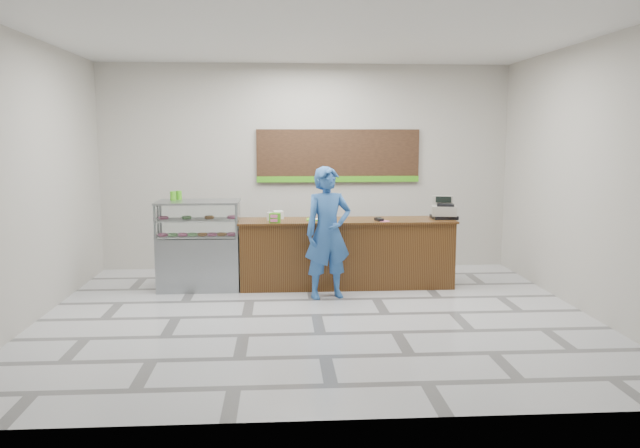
{
  "coord_description": "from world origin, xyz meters",
  "views": [
    {
      "loc": [
        -0.46,
        -7.76,
        2.28
      ],
      "look_at": [
        0.1,
        0.9,
        1.06
      ],
      "focal_mm": 35.0,
      "sensor_mm": 36.0,
      "label": 1
    }
  ],
  "objects": [
    {
      "name": "customer",
      "position": [
        0.22,
        0.9,
        0.93
      ],
      "size": [
        0.77,
        0.6,
        1.86
      ],
      "primitive_type": "imported",
      "rotation": [
        0.0,
        0.0,
        0.26
      ],
      "color": "#2B5BA3",
      "rests_on": "floor"
    },
    {
      "name": "display_case",
      "position": [
        -1.67,
        1.55,
        0.68
      ],
      "size": [
        1.22,
        0.72,
        1.33
      ],
      "color": "gray",
      "rests_on": "floor"
    },
    {
      "name": "napkin_box",
      "position": [
        -0.49,
        1.7,
        1.09
      ],
      "size": [
        0.17,
        0.17,
        0.12
      ],
      "primitive_type": "cube",
      "rotation": [
        0.0,
        0.0,
        0.27
      ],
      "color": "white",
      "rests_on": "sales_counter"
    },
    {
      "name": "card_terminal",
      "position": [
        1.02,
        1.38,
        1.05
      ],
      "size": [
        0.13,
        0.19,
        0.04
      ],
      "primitive_type": "cube",
      "rotation": [
        0.0,
        0.0,
        0.26
      ],
      "color": "black",
      "rests_on": "sales_counter"
    },
    {
      "name": "floor",
      "position": [
        0.0,
        0.0,
        0.0
      ],
      "size": [
        7.0,
        7.0,
        0.0
      ],
      "primitive_type": "plane",
      "color": "silver",
      "rests_on": "ground"
    },
    {
      "name": "cash_register",
      "position": [
        2.05,
        1.57,
        1.16
      ],
      "size": [
        0.43,
        0.45,
        0.34
      ],
      "rotation": [
        0.0,
        0.0,
        -0.21
      ],
      "color": "black",
      "rests_on": "sales_counter"
    },
    {
      "name": "sales_counter",
      "position": [
        0.55,
        1.55,
        0.52
      ],
      "size": [
        3.26,
        0.76,
        1.03
      ],
      "color": "#553718",
      "rests_on": "floor"
    },
    {
      "name": "serving_tray",
      "position": [
        0.11,
        1.54,
        1.04
      ],
      "size": [
        0.34,
        0.26,
        0.02
      ],
      "rotation": [
        0.0,
        0.0,
        -0.08
      ],
      "color": "#67D718",
      "rests_on": "sales_counter"
    },
    {
      "name": "straw_cup",
      "position": [
        -0.62,
        1.55,
        1.09
      ],
      "size": [
        0.08,
        0.08,
        0.12
      ],
      "primitive_type": "cylinder",
      "color": "silver",
      "rests_on": "sales_counter"
    },
    {
      "name": "promo_box",
      "position": [
        -0.53,
        1.28,
        1.1
      ],
      "size": [
        0.17,
        0.12,
        0.14
      ],
      "primitive_type": "cube",
      "rotation": [
        0.0,
        0.0,
        -0.1
      ],
      "color": "#47A819",
      "rests_on": "sales_counter"
    },
    {
      "name": "ceiling",
      "position": [
        0.0,
        0.0,
        3.5
      ],
      "size": [
        7.0,
        7.0,
        0.0
      ],
      "primitive_type": "plane",
      "rotation": [
        3.14,
        0.0,
        0.0
      ],
      "color": "silver",
      "rests_on": "back_wall"
    },
    {
      "name": "menu_board",
      "position": [
        0.55,
        2.96,
        1.93
      ],
      "size": [
        2.8,
        0.06,
        0.9
      ],
      "color": "black",
      "rests_on": "back_wall"
    },
    {
      "name": "donut_decal",
      "position": [
        1.09,
        1.34,
        1.03
      ],
      "size": [
        0.17,
        0.17,
        0.0
      ],
      "primitive_type": "cylinder",
      "color": "pink",
      "rests_on": "sales_counter"
    },
    {
      "name": "green_cup_right",
      "position": [
        -1.98,
        1.77,
        1.4
      ],
      "size": [
        0.09,
        0.09,
        0.13
      ],
      "primitive_type": "cylinder",
      "color": "#47A819",
      "rests_on": "display_case"
    },
    {
      "name": "green_cup_left",
      "position": [
        -2.06,
        1.67,
        1.4
      ],
      "size": [
        0.09,
        0.09,
        0.14
      ],
      "primitive_type": "cylinder",
      "color": "#47A819",
      "rests_on": "display_case"
    },
    {
      "name": "back_wall",
      "position": [
        0.0,
        3.0,
        1.75
      ],
      "size": [
        7.0,
        0.0,
        7.0
      ],
      "primitive_type": "plane",
      "rotation": [
        1.57,
        0.0,
        0.0
      ],
      "color": "#B9B4AA",
      "rests_on": "floor"
    }
  ]
}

